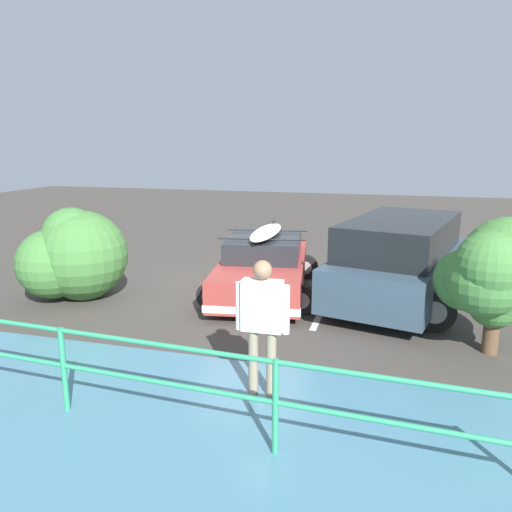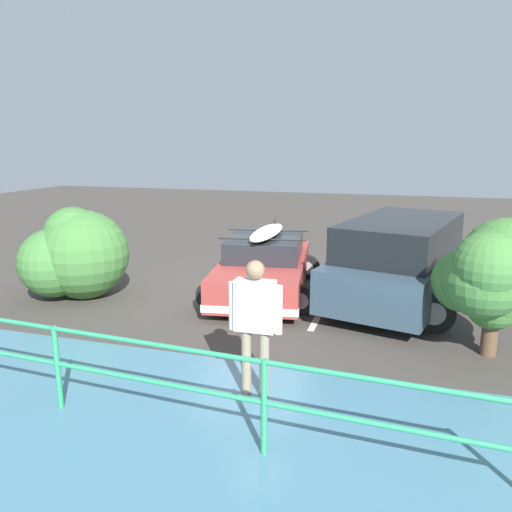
% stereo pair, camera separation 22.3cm
% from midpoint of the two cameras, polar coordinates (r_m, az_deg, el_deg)
% --- Properties ---
extents(ground_plane, '(44.00, 44.00, 0.02)m').
position_cam_midpoint_polar(ground_plane, '(11.31, -0.17, -3.70)').
color(ground_plane, '#423D38').
rests_on(ground_plane, ground).
extents(parking_stripe, '(0.12, 3.97, 0.00)m').
position_cam_midpoint_polar(parking_stripe, '(10.70, 8.83, -4.76)').
color(parking_stripe, silver).
rests_on(parking_stripe, ground).
extents(sedan_car, '(2.71, 4.37, 1.50)m').
position_cam_midpoint_polar(sedan_car, '(10.86, 1.55, -1.16)').
color(sedan_car, '#9E3833').
rests_on(sedan_car, ground).
extents(suv_car, '(3.26, 4.83, 1.73)m').
position_cam_midpoint_polar(suv_car, '(10.54, 16.76, -0.42)').
color(suv_car, '#334756').
rests_on(suv_car, ground).
extents(person_bystander, '(0.70, 0.24, 1.80)m').
position_cam_midpoint_polar(person_bystander, '(6.32, 0.93, -6.86)').
color(person_bystander, gray).
rests_on(person_bystander, ground).
extents(railing_fence, '(10.74, 0.73, 1.07)m').
position_cam_midpoint_polar(railing_fence, '(6.56, -20.96, -10.24)').
color(railing_fence, '#2D9366').
rests_on(railing_fence, ground).
extents(bush_near_left, '(2.12, 1.99, 1.97)m').
position_cam_midpoint_polar(bush_near_left, '(11.01, -19.24, 0.00)').
color(bush_near_left, brown).
rests_on(bush_near_left, ground).
extents(bush_near_right, '(1.74, 1.62, 2.14)m').
position_cam_midpoint_polar(bush_near_right, '(8.24, 26.07, -2.05)').
color(bush_near_right, brown).
rests_on(bush_near_right, ground).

